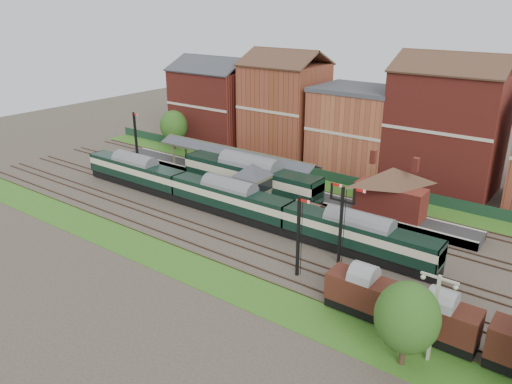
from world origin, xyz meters
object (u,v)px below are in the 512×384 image
Objects in this scene: dmu_train at (230,198)px; goods_van_a at (362,292)px; platform_railcar at (250,177)px; signal_box at (253,185)px; semaphore_bracket at (341,220)px.

goods_van_a is (21.52, -9.00, -0.29)m from dmu_train.
goods_van_a is at bearing -33.56° from platform_railcar.
goods_van_a is at bearing -30.85° from signal_box.
platform_railcar is 28.05m from goods_van_a.
signal_box is 0.29× the size of platform_railcar.
signal_box is 4.35m from platform_railcar.
dmu_train is 23.33m from goods_van_a.
platform_railcar is (-1.84, 6.50, 0.45)m from dmu_train.
goods_van_a is (20.51, -12.25, -1.21)m from signal_box.
signal_box is at bearing 72.79° from dmu_train.
semaphore_bracket is at bearing -20.92° from signal_box.
semaphore_bracket is 0.16× the size of dmu_train.
dmu_train is (-1.01, -3.25, -0.92)m from signal_box.
dmu_train is at bearing -74.16° from platform_railcar.
signal_box reaches higher than dmu_train.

